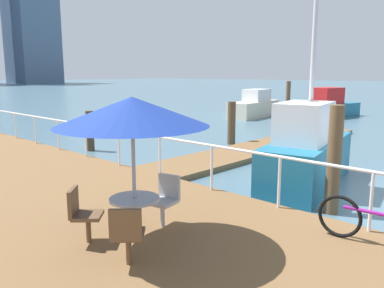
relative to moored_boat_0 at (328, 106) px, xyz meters
name	(u,v)px	position (x,y,z in m)	size (l,w,h in m)	color
ground_plane	(27,127)	(-16.89, 10.64, -0.77)	(300.00, 300.00, 0.00)	#476675
floating_dock	(262,148)	(-13.47, -3.26, -0.68)	(13.86, 2.00, 0.18)	brown
boardwalk_railing	(85,131)	(-20.04, -0.83, 0.47)	(0.06, 24.92, 1.08)	white
dock_piling_0	(334,160)	(-18.56, -8.40, 0.44)	(0.31, 0.31, 2.42)	brown
dock_piling_1	(232,123)	(-13.24, -1.53, 0.16)	(0.35, 0.35, 1.87)	brown
dock_piling_2	(288,99)	(-2.28, 1.92, 0.50)	(0.31, 0.31, 2.54)	brown
dock_piling_3	(310,143)	(-16.77, -6.96, 0.40)	(0.33, 0.33, 2.34)	brown
dock_piling_4	(90,131)	(-18.29, 1.70, 0.03)	(0.31, 0.31, 1.61)	#473826
moored_boat_0	(328,106)	(0.00, 0.00, 0.00)	(5.39, 2.65, 2.09)	#1E6B8C
moored_boat_1	(254,106)	(-3.43, 3.92, -0.02)	(5.19, 2.18, 1.95)	beige
moored_boat_2	(307,153)	(-16.90, -6.94, 0.15)	(4.68, 2.32, 8.81)	#1E6B8C
bicycle_at_railing	(374,223)	(-20.59, -9.94, 0.00)	(0.20, 1.77, 0.94)	black
cafe_table_round	(135,202)	(-23.05, -7.09, 0.29)	(0.80, 0.80, 0.74)	#ADADB2
patio_umbrella	(132,112)	(-23.05, -7.09, 1.74)	(2.38, 2.38, 2.34)	#B2B2B7
cafe_chair_0	(166,196)	(-22.22, -6.92, 0.15)	(0.55, 0.53, 0.90)	#B7B7BC
cafe_chair_1	(81,211)	(-23.65, -6.49, 0.15)	(0.64, 0.64, 0.90)	brown
cafe_chair_2	(127,232)	(-23.66, -7.68, 0.15)	(0.64, 0.64, 0.90)	brown
skyline_tower_4	(32,34)	(28.70, 106.06, 13.83)	(11.97, 13.75, 29.20)	slate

